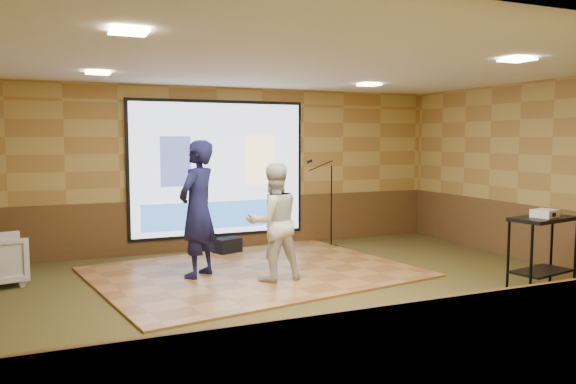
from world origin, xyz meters
name	(u,v)px	position (x,y,z in m)	size (l,w,h in m)	color
ground	(293,296)	(0.00, 0.00, 0.00)	(9.00, 9.00, 0.00)	#2E3E1C
room_shell	(293,136)	(0.00, 0.00, 2.09)	(9.04, 7.04, 3.02)	#AD9148
wainscot_back	(219,224)	(0.00, 3.48, 0.47)	(9.00, 0.04, 0.95)	#4F391A
wainscot_front	(483,355)	(0.00, -3.48, 0.47)	(9.00, 0.04, 0.95)	#4F391A
wainscot_right	(547,237)	(4.48, 0.00, 0.47)	(0.04, 7.00, 0.95)	#4F391A
projector_screen	(219,170)	(0.00, 3.44, 1.47)	(3.32, 0.06, 2.52)	black
downlight_nw	(98,73)	(-2.20, 1.80, 2.97)	(0.32, 0.32, 0.02)	beige
downlight_ne	(369,85)	(2.20, 1.80, 2.97)	(0.32, 0.32, 0.02)	beige
downlight_sw	(129,32)	(-2.20, -1.50, 2.97)	(0.32, 0.32, 0.02)	beige
downlight_se	(517,60)	(2.20, -1.50, 2.97)	(0.32, 0.32, 0.02)	beige
dance_floor	(254,272)	(-0.04, 1.40, 0.02)	(4.61, 3.51, 0.03)	#A7713D
player_left	(198,209)	(-0.91, 1.40, 1.03)	(0.73, 0.48, 2.00)	#13153D
player_right	(273,222)	(0.04, 0.78, 0.87)	(0.82, 0.64, 1.68)	silver
av_table	(542,238)	(3.26, -1.01, 0.71)	(0.95, 0.50, 1.00)	black
projector	(545,213)	(3.24, -1.05, 1.05)	(0.32, 0.27, 0.11)	white
mic_stand	(329,221)	(1.98, 2.84, 0.49)	(0.66, 0.27, 1.68)	black
duffel_bag	(227,246)	(0.00, 2.94, 0.14)	(0.46, 0.31, 0.29)	black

